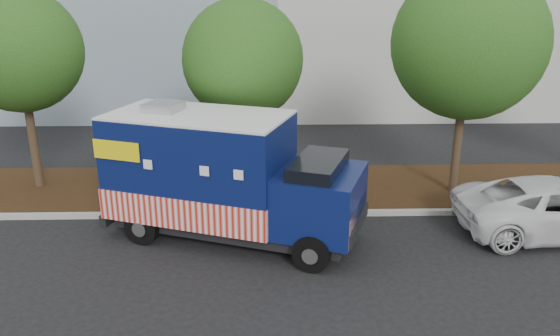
{
  "coord_description": "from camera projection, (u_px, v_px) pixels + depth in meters",
  "views": [
    {
      "loc": [
        1.46,
        -13.11,
        6.47
      ],
      "look_at": [
        1.8,
        0.6,
        1.75
      ],
      "focal_mm": 35.0,
      "sensor_mm": 36.0,
      "label": 1
    }
  ],
  "objects": [
    {
      "name": "ground",
      "position": [
        213.0,
        238.0,
        14.46
      ],
      "size": [
        120.0,
        120.0,
        0.0
      ],
      "primitive_type": "plane",
      "color": "black",
      "rests_on": "ground"
    },
    {
      "name": "mulch_strip",
      "position": [
        223.0,
        188.0,
        17.75
      ],
      "size": [
        120.0,
        4.0,
        0.15
      ],
      "primitive_type": "cube",
      "color": "black",
      "rests_on": "ground"
    },
    {
      "name": "food_truck",
      "position": [
        221.0,
        179.0,
        14.15
      ],
      "size": [
        7.06,
        4.5,
        3.51
      ],
      "rotation": [
        0.0,
        0.0,
        -0.35
      ],
      "color": "black",
      "rests_on": "ground"
    },
    {
      "name": "sign_post",
      "position": [
        112.0,
        177.0,
        15.47
      ],
      "size": [
        0.06,
        0.06,
        2.4
      ],
      "primitive_type": "cube",
      "color": "#473828",
      "rests_on": "ground"
    },
    {
      "name": "tree_c",
      "position": [
        468.0,
        43.0,
        15.83
      ],
      "size": [
        4.47,
        4.47,
        6.99
      ],
      "color": "#38281C",
      "rests_on": "ground"
    },
    {
      "name": "white_car",
      "position": [
        559.0,
        208.0,
        14.51
      ],
      "size": [
        5.41,
        2.56,
        1.49
      ],
      "primitive_type": "imported",
      "rotation": [
        0.0,
        0.0,
        1.59
      ],
      "color": "white",
      "rests_on": "ground"
    },
    {
      "name": "tree_b",
      "position": [
        243.0,
        60.0,
        16.57
      ],
      "size": [
        3.69,
        3.69,
        6.05
      ],
      "color": "#38281C",
      "rests_on": "ground"
    },
    {
      "name": "tree_a",
      "position": [
        19.0,
        50.0,
        16.39
      ],
      "size": [
        3.76,
        3.76,
        6.37
      ],
      "color": "#38281C",
      "rests_on": "ground"
    },
    {
      "name": "curb",
      "position": [
        217.0,
        214.0,
        15.76
      ],
      "size": [
        120.0,
        0.18,
        0.15
      ],
      "primitive_type": "cube",
      "color": "#9E9E99",
      "rests_on": "ground"
    }
  ]
}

